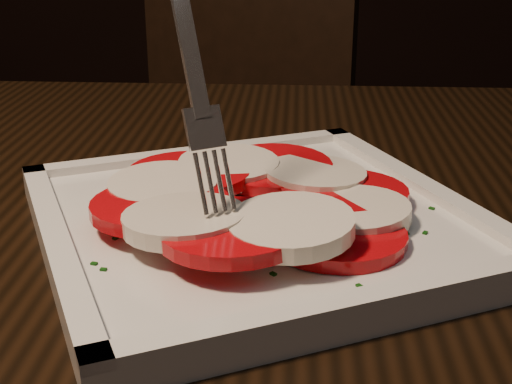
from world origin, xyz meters
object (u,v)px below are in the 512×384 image
at_px(chair, 229,141).
at_px(fork, 181,37).
at_px(plate, 256,225).
at_px(table, 306,350).

bearing_deg(chair, fork, -69.43).
xyz_separation_m(chair, plate, (0.05, -0.88, 0.22)).
height_order(table, fork, fork).
xyz_separation_m(plate, fork, (-0.04, -0.01, 0.12)).
bearing_deg(fork, chair, 63.69).
height_order(chair, fork, fork).
relative_size(table, fork, 7.04).
relative_size(chair, fork, 5.25).
bearing_deg(plate, chair, 93.07).
relative_size(chair, plate, 3.57).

